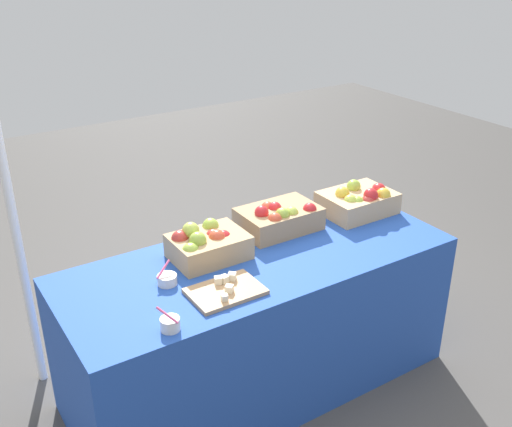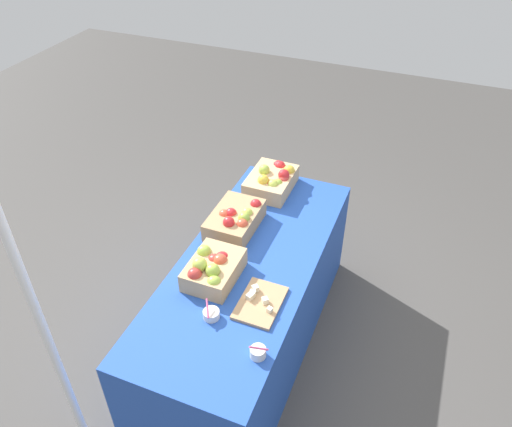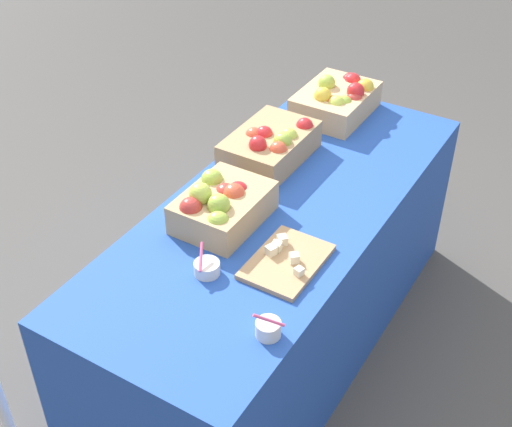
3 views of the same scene
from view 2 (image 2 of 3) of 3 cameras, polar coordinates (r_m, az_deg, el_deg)
name	(u,v)px [view 2 (image 2 of 3)]	position (r m, az deg, el deg)	size (l,w,h in m)	color
ground_plane	(250,341)	(3.50, -0.74, -14.18)	(10.00, 10.00, 0.00)	#474442
table	(249,303)	(3.22, -0.79, -10.13)	(1.90, 0.76, 0.74)	#234CAD
apple_crate_left	(273,180)	(3.48, 1.90, 3.78)	(0.38, 0.29, 0.17)	tan
apple_crate_middle	(236,219)	(3.14, -2.32, -0.65)	(0.40, 0.27, 0.16)	tan
apple_crate_right	(213,268)	(2.81, -4.89, -6.20)	(0.35, 0.26, 0.18)	tan
cutting_board_front	(260,302)	(2.71, 0.44, -9.98)	(0.31, 0.22, 0.05)	tan
sample_bowl_near	(258,352)	(2.49, 0.23, -15.42)	(0.08, 0.09, 0.11)	silver
sample_bowl_mid	(211,314)	(2.65, -5.08, -11.26)	(0.10, 0.09, 0.10)	silver
tent_pole	(35,309)	(2.48, -23.67, -9.82)	(0.04, 0.04, 2.10)	white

